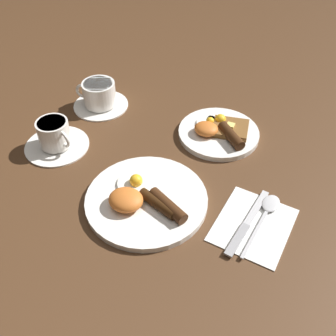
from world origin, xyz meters
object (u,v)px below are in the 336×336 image
object	(u,v)px
breakfast_plate_near	(145,199)
teacup_far	(99,96)
breakfast_plate_far	(219,131)
teacup_near	(55,137)
spoon	(268,209)
knife	(246,225)

from	to	relation	value
breakfast_plate_near	teacup_far	xyz separation A→B (m)	(-0.29, 0.29, 0.02)
breakfast_plate_far	teacup_near	bearing A→B (deg)	-149.88
breakfast_plate_near	spoon	distance (m)	0.27
breakfast_plate_far	knife	bearing A→B (deg)	-61.01
spoon	teacup_far	bearing A→B (deg)	76.54
breakfast_plate_near	knife	world-z (taller)	breakfast_plate_near
breakfast_plate_near	spoon	world-z (taller)	breakfast_plate_near
knife	spoon	size ratio (longest dim) A/B	1.05
knife	breakfast_plate_far	bearing A→B (deg)	36.98
spoon	breakfast_plate_near	bearing A→B (deg)	115.63
breakfast_plate_far	spoon	size ratio (longest dim) A/B	1.12
breakfast_plate_near	teacup_near	distance (m)	0.31
breakfast_plate_near	breakfast_plate_far	xyz separation A→B (m)	(0.07, 0.30, 0.00)
breakfast_plate_near	teacup_far	distance (m)	0.41
breakfast_plate_far	knife	world-z (taller)	breakfast_plate_far
teacup_near	teacup_far	size ratio (longest dim) A/B	1.04
teacup_near	spoon	distance (m)	0.55
breakfast_plate_near	teacup_near	size ratio (longest dim) A/B	1.65
breakfast_plate_far	teacup_near	distance (m)	0.42
teacup_near	knife	size ratio (longest dim) A/B	0.82
breakfast_plate_far	teacup_near	world-z (taller)	teacup_near
breakfast_plate_far	teacup_far	distance (m)	0.36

